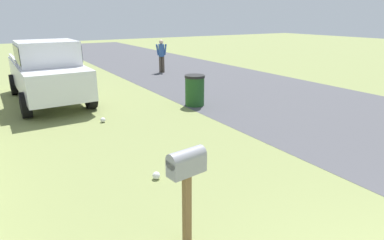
# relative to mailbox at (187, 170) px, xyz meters

# --- Properties ---
(road_asphalt) EXTENTS (60.00, 6.96, 0.01)m
(road_asphalt) POSITION_rel_mailbox_xyz_m (2.98, -6.82, -1.05)
(road_asphalt) COLOR #47474C
(road_asphalt) RESTS_ON ground
(mailbox) EXTENTS (0.26, 0.50, 1.33)m
(mailbox) POSITION_rel_mailbox_xyz_m (0.00, 0.00, 0.00)
(mailbox) COLOR brown
(mailbox) RESTS_ON ground
(pickup_truck) EXTENTS (5.25, 2.20, 2.09)m
(pickup_truck) POSITION_rel_mailbox_xyz_m (8.69, 0.29, 0.05)
(pickup_truck) COLOR silver
(pickup_truck) RESTS_ON ground
(trash_bin) EXTENTS (0.66, 0.66, 1.01)m
(trash_bin) POSITION_rel_mailbox_xyz_m (5.73, -3.70, -0.55)
(trash_bin) COLOR #1E4C1E
(trash_bin) RESTS_ON ground
(pedestrian) EXTENTS (0.30, 0.53, 1.67)m
(pedestrian) POSITION_rel_mailbox_xyz_m (12.14, -5.68, -0.09)
(pedestrian) COLOR #4C4238
(pedestrian) RESTS_ON ground
(litter_bag_midfield_a) EXTENTS (0.14, 0.14, 0.14)m
(litter_bag_midfield_a) POSITION_rel_mailbox_xyz_m (5.54, -0.56, -0.99)
(litter_bag_midfield_a) COLOR silver
(litter_bag_midfield_a) RESTS_ON ground
(litter_bag_midfield_b) EXTENTS (0.14, 0.14, 0.14)m
(litter_bag_midfield_b) POSITION_rel_mailbox_xyz_m (1.78, -0.41, -0.99)
(litter_bag_midfield_b) COLOR silver
(litter_bag_midfield_b) RESTS_ON ground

